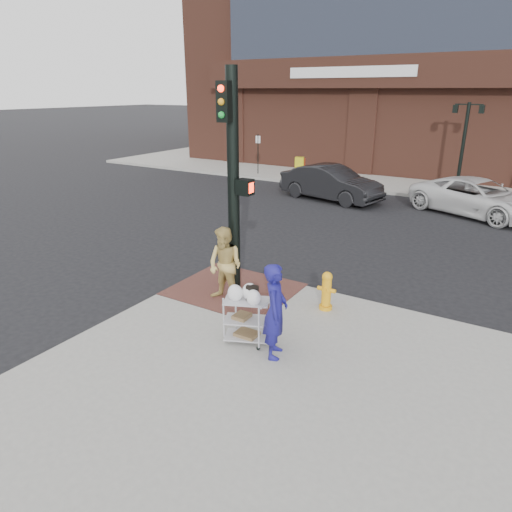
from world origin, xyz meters
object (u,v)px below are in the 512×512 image
Objects in this scene: pedestrian_tan at (225,265)px; fire_hydrant at (326,290)px; minivan_white at (478,197)px; woman_blue at (275,311)px; utility_cart at (247,316)px; lamp_post at (464,137)px; sedan_dark at (331,183)px; traffic_signal_pole at (233,180)px.

fire_hydrant is (2.10, 0.81, -0.42)m from pedestrian_tan.
woman_blue is at bearing -163.66° from minivan_white.
utility_cart is at bearing -166.73° from minivan_white.
lamp_post reaches higher than utility_cart.
utility_cart is 2.17m from fire_hydrant.
sedan_dark is 0.91× the size of minivan_white.
traffic_signal_pole is (-2.48, -15.23, 0.21)m from lamp_post.
sedan_dark is 4.03× the size of utility_cart.
pedestrian_tan is at bearing -98.70° from lamp_post.
lamp_post is at bearing -22.67° from woman_blue.
pedestrian_tan is at bearing -81.41° from traffic_signal_pole.
pedestrian_tan is (0.07, -0.49, -1.82)m from traffic_signal_pole.
sedan_dark is 5.36× the size of fire_hydrant.
pedestrian_tan reaches higher than fire_hydrant.
lamp_post is 17.09m from utility_cart.
sedan_dark is at bearing 118.74° from minivan_white.
fire_hydrant is at bearing -164.86° from minivan_white.
utility_cart is (3.56, -12.50, -0.09)m from sedan_dark.
woman_blue is at bearing -148.98° from sedan_dark.
woman_blue reaches higher than sedan_dark.
fire_hydrant is at bearing 8.41° from traffic_signal_pole.
minivan_white is 4.43× the size of utility_cart.
pedestrian_tan is at bearing -158.93° from fire_hydrant.
lamp_post is 15.43m from traffic_signal_pole.
minivan_white is at bearing -72.47° from sedan_dark.
woman_blue is 2.24m from fire_hydrant.
minivan_white is at bearing -28.79° from woman_blue.
pedestrian_tan is 11.48m from sedan_dark.
utility_cart reaches higher than fire_hydrant.
traffic_signal_pole is at bearing -99.24° from lamp_post.
minivan_white is 5.90× the size of fire_hydrant.
woman_blue reaches higher than pedestrian_tan.
lamp_post is 17.18m from woman_blue.
pedestrian_tan is 0.34× the size of minivan_white.
lamp_post is 0.78× the size of minivan_white.
traffic_signal_pole is 3.13m from fire_hydrant.
lamp_post is 15.05m from fire_hydrant.
woman_blue is at bearing -12.25° from utility_cart.
utility_cart is 1.33× the size of fire_hydrant.
minivan_white is at bearing 71.37° from traffic_signal_pole.
traffic_signal_pole is 1.07× the size of sedan_dark.
woman_blue is (-0.35, -17.10, -1.59)m from lamp_post.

